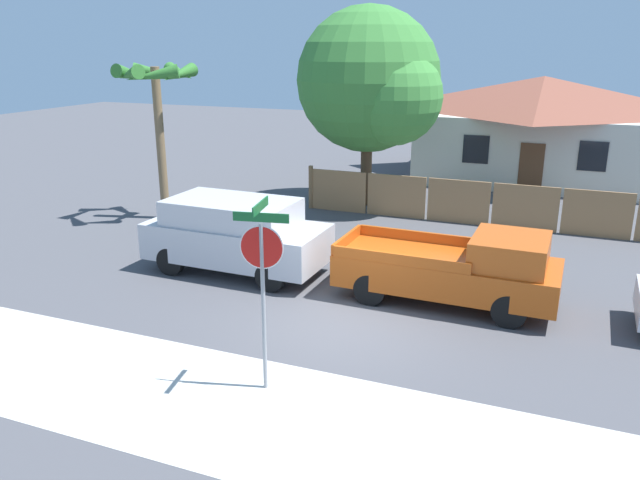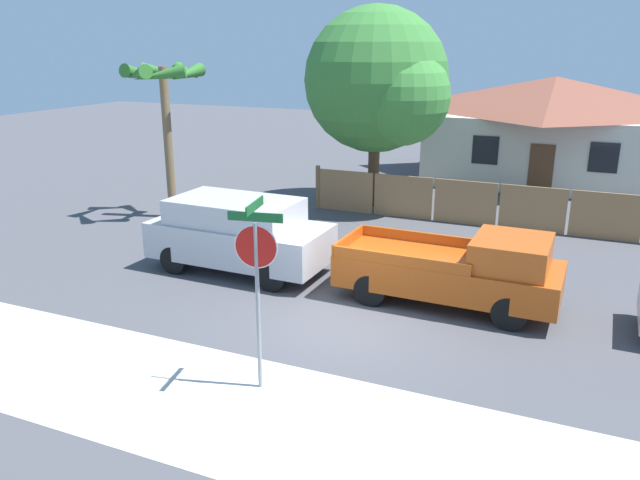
% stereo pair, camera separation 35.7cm
% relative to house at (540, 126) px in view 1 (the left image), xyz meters
% --- Properties ---
extents(ground_plane, '(80.00, 80.00, 0.00)m').
position_rel_house_xyz_m(ground_plane, '(-2.75, -17.28, -2.23)').
color(ground_plane, '#47474C').
extents(sidewalk_strip, '(36.00, 3.20, 0.01)m').
position_rel_house_xyz_m(sidewalk_strip, '(-2.75, -20.88, -2.23)').
color(sidewalk_strip, beige).
rests_on(sidewalk_strip, ground).
extents(wooden_fence, '(14.65, 0.12, 1.53)m').
position_rel_house_xyz_m(wooden_fence, '(0.21, -8.60, -1.52)').
color(wooden_fence, '#997047').
rests_on(wooden_fence, ground).
extents(house, '(10.18, 7.70, 4.31)m').
position_rel_house_xyz_m(house, '(0.00, 0.00, 0.00)').
color(house, beige).
rests_on(house, ground).
extents(oak_tree, '(5.21, 4.96, 6.90)m').
position_rel_house_xyz_m(oak_tree, '(-5.18, -7.49, 2.08)').
color(oak_tree, brown).
rests_on(oak_tree, ground).
extents(palm_tree, '(2.49, 2.70, 5.03)m').
position_rel_house_xyz_m(palm_tree, '(-11.08, -11.65, 2.07)').
color(palm_tree, brown).
rests_on(palm_tree, ground).
extents(red_suv, '(4.61, 2.15, 1.88)m').
position_rel_house_xyz_m(red_suv, '(-6.35, -15.25, -1.22)').
color(red_suv, '#B7B7BC').
rests_on(red_suv, ground).
extents(orange_pickup, '(4.91, 2.02, 1.69)m').
position_rel_house_xyz_m(orange_pickup, '(-0.75, -15.26, -1.41)').
color(orange_pickup, '#B74C14').
rests_on(orange_pickup, ground).
extents(stop_sign, '(0.90, 0.81, 3.27)m').
position_rel_house_xyz_m(stop_sign, '(-3.09, -20.13, -0.01)').
color(stop_sign, gray).
rests_on(stop_sign, ground).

